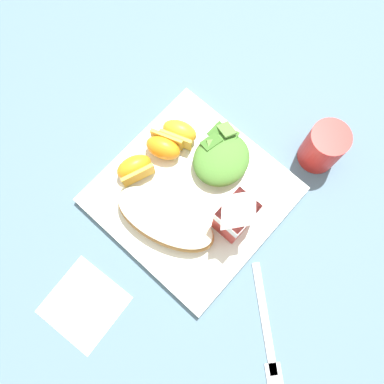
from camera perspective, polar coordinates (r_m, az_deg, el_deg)
The scene contains 11 objects.
ground at distance 0.69m, azimuth 0.00°, elevation -0.59°, with size 3.00×3.00×0.00m, color slate.
white_plate at distance 0.68m, azimuth 0.00°, elevation -0.41°, with size 0.28×0.28×0.02m, color white.
cheesy_pizza_bread at distance 0.65m, azimuth -3.88°, elevation -3.73°, with size 0.12×0.18×0.04m.
green_salad_pile at distance 0.67m, azimuth 3.95°, elevation 4.91°, with size 0.10×0.09×0.05m.
milk_carton at distance 0.61m, azimuth 6.28°, elevation -3.19°, with size 0.06×0.04×0.11m.
orange_wedge_front at distance 0.69m, azimuth -1.82°, elevation 8.38°, with size 0.05×0.07×0.04m.
orange_wedge_middle at distance 0.68m, azimuth -4.02°, elevation 6.37°, with size 0.05×0.07×0.04m.
orange_wedge_rear at distance 0.67m, azimuth -8.09°, elevation 3.35°, with size 0.07×0.05×0.04m.
paper_napkin at distance 0.68m, azimuth -14.96°, elevation -15.08°, with size 0.11×0.11×0.00m, color white.
metal_fork at distance 0.67m, azimuth 10.58°, elevation -19.09°, with size 0.14×0.15×0.01m.
drinking_red_cup at distance 0.70m, azimuth 18.02°, elevation 6.05°, with size 0.07×0.07×0.09m, color red.
Camera 1 is at (0.13, 0.12, 0.66)m, focal length 37.83 mm.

